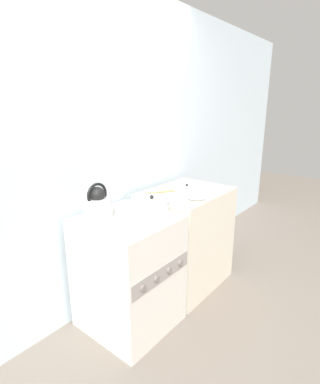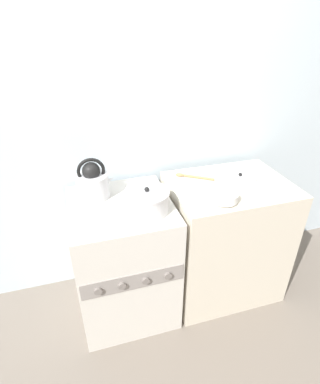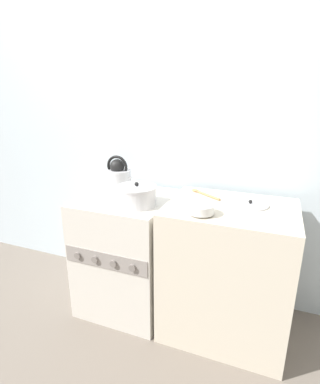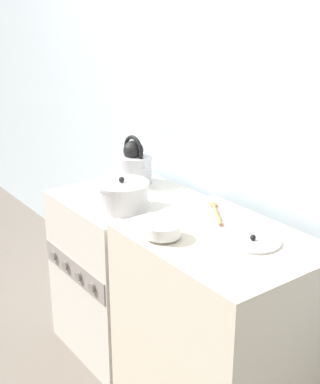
# 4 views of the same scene
# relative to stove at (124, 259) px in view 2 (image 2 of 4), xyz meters

# --- Properties ---
(ground_plane) EXTENTS (12.00, 12.00, 0.00)m
(ground_plane) POSITION_rel_stove_xyz_m (0.00, -0.31, -0.43)
(ground_plane) COLOR #70665B
(wall_back) EXTENTS (7.00, 0.06, 2.50)m
(wall_back) POSITION_rel_stove_xyz_m (0.00, 0.38, 0.82)
(wall_back) COLOR silver
(wall_back) RESTS_ON ground_plane
(stove) EXTENTS (0.61, 0.65, 0.85)m
(stove) POSITION_rel_stove_xyz_m (0.00, 0.00, 0.00)
(stove) COLOR beige
(stove) RESTS_ON ground_plane
(counter) EXTENTS (0.78, 0.60, 0.89)m
(counter) POSITION_rel_stove_xyz_m (0.72, -0.01, 0.02)
(counter) COLOR beige
(counter) RESTS_ON ground_plane
(kettle) EXTENTS (0.24, 0.20, 0.26)m
(kettle) POSITION_rel_stove_xyz_m (-0.14, 0.14, 0.53)
(kettle) COLOR silver
(kettle) RESTS_ON stove
(cooking_pot) EXTENTS (0.26, 0.26, 0.16)m
(cooking_pot) POSITION_rel_stove_xyz_m (0.14, -0.11, 0.49)
(cooking_pot) COLOR silver
(cooking_pot) RESTS_ON stove
(enamel_bowl) EXTENTS (0.15, 0.15, 0.06)m
(enamel_bowl) POSITION_rel_stove_xyz_m (0.58, -0.20, 0.50)
(enamel_bowl) COLOR white
(enamel_bowl) RESTS_ON counter
(loose_pot_lid) EXTENTS (0.22, 0.22, 0.03)m
(loose_pot_lid) POSITION_rel_stove_xyz_m (0.82, 0.05, 0.47)
(loose_pot_lid) COLOR silver
(loose_pot_lid) RESTS_ON counter
(wooden_spoon) EXTENTS (0.23, 0.17, 0.02)m
(wooden_spoon) POSITION_rel_stove_xyz_m (0.51, 0.14, 0.47)
(wooden_spoon) COLOR #A37A4C
(wooden_spoon) RESTS_ON counter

